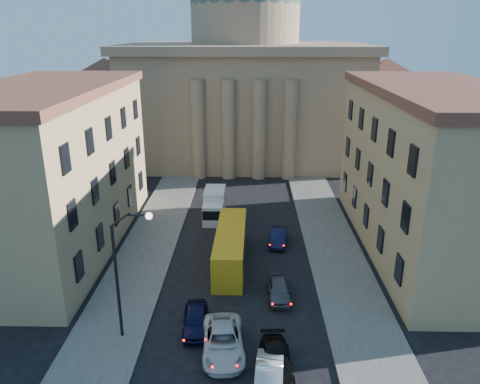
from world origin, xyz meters
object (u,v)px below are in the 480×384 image
Objects in this scene: street_lamp at (124,265)px; car_left_near at (196,320)px; car_right_near at (269,379)px; city_bus at (231,246)px; box_truck at (214,206)px.

street_lamp is 6.28m from car_left_near.
car_right_near is 0.42× the size of city_bus.
box_truck is at bearing 105.68° from car_right_near.
car_right_near is (8.90, -4.53, -4.56)m from street_lamp.
car_right_near is at bearing -26.95° from street_lamp.
city_bus is (-2.74, 15.02, 0.87)m from car_right_near.
car_left_near is 9.78m from city_bus.
street_lamp reaches higher than car_left_near.
city_bus is at bearing 73.74° from car_left_near.
street_lamp is 1.63× the size of box_truck.
car_right_near is 25.51m from box_truck.
car_left_near is 0.79× the size of box_truck.
box_truck is at bearing 85.76° from car_left_near.
car_left_near is 19.58m from box_truck.
box_truck reaches higher than car_left_near.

